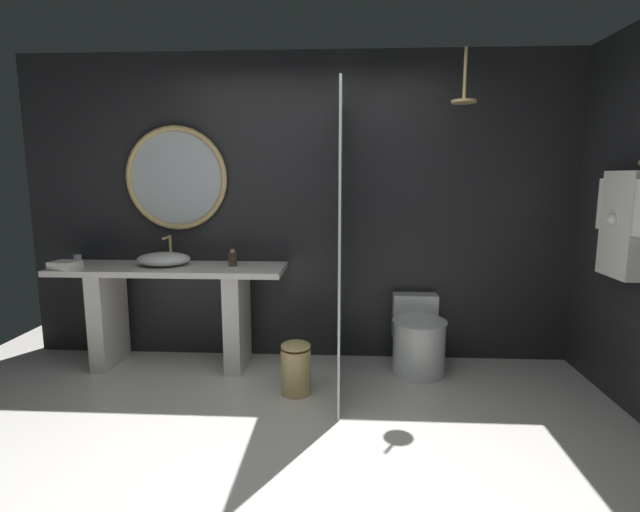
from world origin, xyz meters
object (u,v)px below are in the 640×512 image
at_px(soap_dispenser, 233,259).
at_px(round_wall_mirror, 176,178).
at_px(vessel_sink, 164,259).
at_px(toilet, 418,338).
at_px(hanging_bathrobe, 624,219).
at_px(waste_bin, 296,367).
at_px(tumbler_cup, 78,259).
at_px(folded_hand_towel, 65,265).
at_px(rain_shower_head, 464,95).

relative_size(soap_dispenser, round_wall_mirror, 0.16).
xyz_separation_m(vessel_sink, toilet, (2.10, -0.03, -0.64)).
height_order(hanging_bathrobe, waste_bin, hanging_bathrobe).
height_order(tumbler_cup, toilet, tumbler_cup).
xyz_separation_m(vessel_sink, round_wall_mirror, (0.06, 0.23, 0.66)).
relative_size(vessel_sink, waste_bin, 1.10).
height_order(soap_dispenser, hanging_bathrobe, hanging_bathrobe).
bearing_deg(folded_hand_towel, waste_bin, -9.44).
distance_m(hanging_bathrobe, toilet, 1.70).
bearing_deg(hanging_bathrobe, round_wall_mirror, 166.04).
bearing_deg(vessel_sink, waste_bin, -23.97).
bearing_deg(tumbler_cup, waste_bin, -15.96).
bearing_deg(waste_bin, round_wall_mirror, 145.79).
distance_m(round_wall_mirror, folded_hand_towel, 1.12).
height_order(toilet, waste_bin, toilet).
bearing_deg(round_wall_mirror, toilet, -7.23).
distance_m(waste_bin, folded_hand_towel, 2.02).
bearing_deg(soap_dispenser, vessel_sink, -178.77).
distance_m(soap_dispenser, rain_shower_head, 2.18).
bearing_deg(hanging_bathrobe, waste_bin, 178.09).
height_order(vessel_sink, round_wall_mirror, round_wall_mirror).
xyz_separation_m(rain_shower_head, folded_hand_towel, (-3.08, -0.05, -1.28)).
relative_size(hanging_bathrobe, folded_hand_towel, 3.72).
relative_size(round_wall_mirror, hanging_bathrobe, 1.14).
bearing_deg(rain_shower_head, soap_dispenser, 174.87).
bearing_deg(tumbler_cup, rain_shower_head, -3.34).
relative_size(vessel_sink, round_wall_mirror, 0.50).
distance_m(soap_dispenser, folded_hand_towel, 1.32).
relative_size(toilet, folded_hand_towel, 3.04).
xyz_separation_m(rain_shower_head, waste_bin, (-1.21, -0.36, -1.97)).
relative_size(vessel_sink, soap_dispenser, 3.16).
distance_m(toilet, folded_hand_towel, 2.89).
relative_size(round_wall_mirror, folded_hand_towel, 4.25).
relative_size(vessel_sink, toilet, 0.69).
height_order(tumbler_cup, rain_shower_head, rain_shower_head).
relative_size(rain_shower_head, folded_hand_towel, 1.88).
relative_size(tumbler_cup, round_wall_mirror, 0.09).
bearing_deg(vessel_sink, tumbler_cup, 177.40).
bearing_deg(tumbler_cup, round_wall_mirror, 13.64).
relative_size(tumbler_cup, soap_dispenser, 0.58).
distance_m(tumbler_cup, toilet, 2.92).
height_order(hanging_bathrobe, toilet, hanging_bathrobe).
bearing_deg(round_wall_mirror, folded_hand_towel, -151.29).
bearing_deg(tumbler_cup, soap_dispenser, -0.95).
distance_m(round_wall_mirror, waste_bin, 1.90).
xyz_separation_m(tumbler_cup, folded_hand_towel, (0.03, -0.23, -0.01)).
distance_m(tumbler_cup, soap_dispenser, 1.33).
xyz_separation_m(rain_shower_head, hanging_bathrobe, (0.97, -0.43, -0.86)).
distance_m(vessel_sink, hanging_bathrobe, 3.40).
xyz_separation_m(hanging_bathrobe, waste_bin, (-2.18, 0.07, -1.10)).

